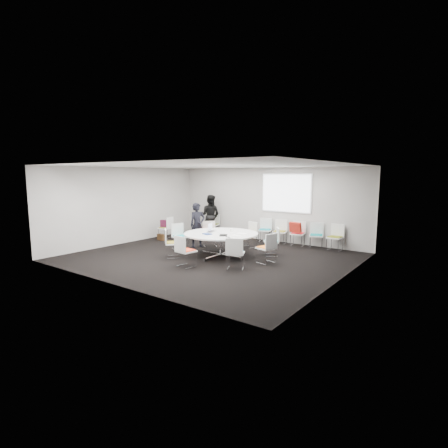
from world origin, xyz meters
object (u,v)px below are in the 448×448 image
Objects in this scene: chair_ring_d at (210,239)px; chair_back_e at (335,242)px; chair_ring_c at (249,239)px; chair_ring_g at (186,257)px; chair_back_a at (265,235)px; chair_person_back at (213,229)px; chair_ring_f at (172,249)px; chair_back_d at (316,240)px; chair_ring_b at (271,247)px; brown_bag at (161,237)px; chair_ring_e at (180,242)px; cup at (231,230)px; chair_spare_left at (166,232)px; conference_table at (221,239)px; chair_back_b at (280,236)px; person_back at (210,215)px; chair_ring_a at (266,254)px; chair_back_c at (298,238)px; person_main at (197,225)px; chair_ring_h at (235,259)px; maroon_bag at (165,224)px; laptop at (212,231)px.

chair_ring_d is 4.28m from chair_back_e.
chair_ring_c is 3.28m from chair_ring_g.
chair_person_back is (-2.51, -0.02, 0.00)m from chair_back_a.
chair_ring_f is 1.00× the size of chair_back_d.
brown_bag is (-4.71, -0.21, -0.16)m from chair_ring_b.
cup is (1.77, 0.47, 0.50)m from chair_ring_e.
chair_spare_left is (-5.44, -1.85, 0.00)m from chair_back_d.
chair_ring_c is 1.00× the size of chair_ring_g.
conference_table is 2.94m from chair_back_b.
conference_table is 2.61× the size of chair_back_a.
chair_ring_g is at bearing -92.83° from cup.
chair_back_a is (-0.06, 4.52, 0.00)m from chair_ring_g.
person_back reaches higher than chair_back_e.
person_back reaches higher than brown_bag.
chair_ring_g is (-1.59, -1.67, 0.00)m from chair_ring_a.
chair_back_c is at bearing 21.87° from chair_ring_a.
chair_ring_d is at bearing 122.85° from chair_ring_g.
chair_ring_a is 1.01m from chair_ring_b.
chair_ring_h is at bearing -97.30° from person_main.
chair_ring_c is 2.20× the size of maroon_bag.
chair_ring_d is at bearing 87.23° from chair_ring_a.
chair_ring_e is at bearing 74.53° from chair_ring_b.
person_main is 2.37m from person_back.
chair_back_c is 3.33m from laptop.
chair_ring_e reaches higher than brown_bag.
chair_back_e is (4.29, 2.95, 0.00)m from chair_ring_e.
chair_spare_left is at bearing 11.89° from chair_back_b.
chair_spare_left is at bearing 101.43° from person_main.
chair_ring_a is 3.29m from chair_back_a.
person_back is at bearing 64.97° from brown_bag.
brown_bag is (0.03, -0.26, -0.50)m from maroon_bag.
person_main reaches higher than chair_ring_h.
conference_table is 3.91m from chair_back_e.
brown_bag is (-3.46, 2.40, -0.16)m from chair_ring_g.
chair_ring_h is at bearing 121.68° from chair_person_back.
person_main is at bearing 4.00° from chair_ring_d.
chair_person_back is 2.44× the size of brown_bag.
chair_back_d is at bearing 169.03° from chair_back_b.
chair_back_b is 2.54m from cup.
chair_ring_f reaches higher than cup.
chair_ring_g and chair_ring_h have the same top height.
chair_ring_c is at bearing 144.01° from person_back.
cup is at bearing -63.74° from laptop.
chair_ring_h reaches higher than conference_table.
chair_ring_d is 2.28m from person_back.
chair_ring_h is (1.25, 0.59, 0.00)m from chair_ring_g.
chair_ring_h is at bearing 42.87° from chair_ring_f.
chair_ring_a is at bearing 63.32° from chair_back_d.
laptop is at bearing 86.47° from chair_ring_b.
person_main is at bearing -114.18° from chair_spare_left.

